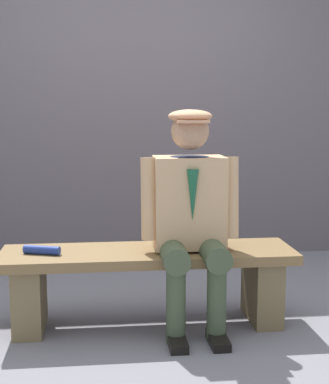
{
  "coord_description": "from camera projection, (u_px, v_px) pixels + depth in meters",
  "views": [
    {
      "loc": [
        0.27,
        3.32,
        1.32
      ],
      "look_at": [
        -0.1,
        0.0,
        0.81
      ],
      "focal_mm": 53.6,
      "sensor_mm": 36.0,
      "label": 1
    }
  ],
  "objects": [
    {
      "name": "ground_plane",
      "position": [
        149.0,
        324.0,
        3.49
      ],
      "size": [
        30.0,
        30.0,
        0.0
      ],
      "primitive_type": "plane",
      "color": "slate"
    },
    {
      "name": "bench",
      "position": [
        148.0,
        275.0,
        3.45
      ],
      "size": [
        1.75,
        0.47,
        0.46
      ],
      "color": "brown",
      "rests_on": "ground"
    },
    {
      "name": "seated_man",
      "position": [
        191.0,
        210.0,
        3.35
      ],
      "size": [
        0.59,
        0.59,
        1.3
      ],
      "color": "tan",
      "rests_on": "ground"
    },
    {
      "name": "rolled_magazine",
      "position": [
        42.0,
        250.0,
        3.32
      ],
      "size": [
        0.22,
        0.12,
        0.05
      ],
      "primitive_type": "cylinder",
      "rotation": [
        0.0,
        1.57,
        -0.31
      ],
      "color": "navy",
      "rests_on": "bench"
    },
    {
      "name": "stadium_wall",
      "position": [
        131.0,
        111.0,
        5.0
      ],
      "size": [
        12.0,
        0.24,
        2.55
      ],
      "primitive_type": "cube",
      "color": "#62595E",
      "rests_on": "ground"
    }
  ]
}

